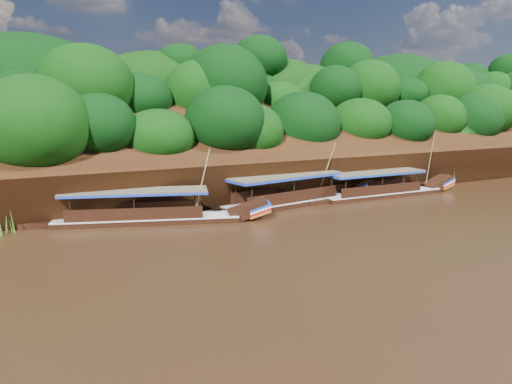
{
  "coord_description": "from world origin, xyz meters",
  "views": [
    {
      "loc": [
        -20.11,
        -26.46,
        8.54
      ],
      "look_at": [
        -2.78,
        7.0,
        1.66
      ],
      "focal_mm": 35.0,
      "sensor_mm": 36.0,
      "label": 1
    }
  ],
  "objects": [
    {
      "name": "boat_2",
      "position": [
        -10.36,
        7.48,
        0.54
      ],
      "size": [
        15.11,
        6.62,
        5.69
      ],
      "rotation": [
        0.0,
        0.0,
        -0.32
      ],
      "color": "black",
      "rests_on": "ground"
    },
    {
      "name": "boat_0",
      "position": [
        11.13,
        7.7,
        0.53
      ],
      "size": [
        14.49,
        2.63,
        6.13
      ],
      "rotation": [
        0.0,
        0.0,
        -0.01
      ],
      "color": "black",
      "rests_on": "ground"
    },
    {
      "name": "reeds",
      "position": [
        -3.25,
        9.48,
        0.86
      ],
      "size": [
        49.3,
        2.41,
        2.2
      ],
      "color": "#3A6F1B",
      "rests_on": "ground"
    },
    {
      "name": "boat_1",
      "position": [
        2.07,
        8.35,
        0.6
      ],
      "size": [
        15.38,
        4.62,
        5.61
      ],
      "rotation": [
        0.0,
        0.0,
        0.16
      ],
      "color": "black",
      "rests_on": "ground"
    },
    {
      "name": "riverbank",
      "position": [
        -0.01,
        22.73,
        1.89
      ],
      "size": [
        120.0,
        30.06,
        19.4
      ],
      "color": "black",
      "rests_on": "ground"
    },
    {
      "name": "ground",
      "position": [
        0.0,
        0.0,
        0.0
      ],
      "size": [
        160.0,
        160.0,
        0.0
      ],
      "primitive_type": "plane",
      "color": "black",
      "rests_on": "ground"
    }
  ]
}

